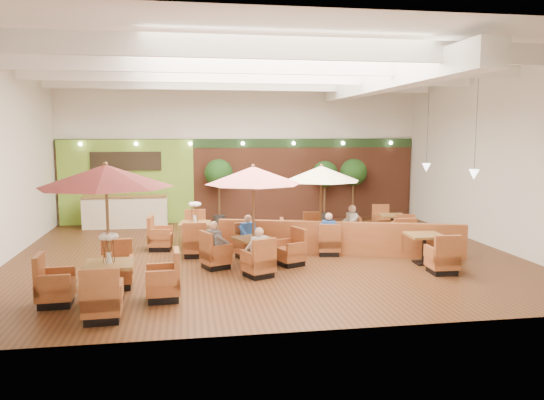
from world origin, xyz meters
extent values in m
plane|color=#381E0F|center=(0.00, 0.00, 0.00)|extent=(14.00, 14.00, 0.00)
cube|color=silver|center=(0.00, 6.00, 2.75)|extent=(14.00, 0.04, 5.50)
cube|color=silver|center=(0.00, -6.00, 2.75)|extent=(14.00, 0.04, 5.50)
cube|color=silver|center=(7.00, 0.00, 2.75)|extent=(0.04, 12.00, 5.50)
cube|color=white|center=(0.00, 0.00, 5.50)|extent=(14.00, 12.00, 0.04)
cube|color=brown|center=(0.00, 5.94, 1.60)|extent=(13.90, 0.10, 3.20)
cube|color=#1E3819|center=(0.00, 5.93, 3.05)|extent=(13.90, 0.12, 0.35)
cube|color=#77A931|center=(-4.40, 5.88, 1.60)|extent=(5.00, 0.08, 3.20)
cube|color=black|center=(-4.40, 5.80, 2.40)|extent=(2.60, 0.08, 0.70)
cube|color=white|center=(3.50, 0.00, 4.95)|extent=(0.60, 11.00, 0.60)
cube|color=white|center=(0.00, -4.00, 5.15)|extent=(13.60, 0.12, 0.45)
cube|color=white|center=(0.00, -1.30, 5.15)|extent=(13.60, 0.12, 0.45)
cube|color=white|center=(0.00, 1.30, 5.15)|extent=(13.60, 0.12, 0.45)
cube|color=white|center=(0.00, 4.00, 5.15)|extent=(13.60, 0.12, 0.45)
cylinder|color=black|center=(5.80, -1.00, 3.90)|extent=(0.01, 0.01, 3.20)
cone|color=white|center=(5.80, -1.00, 2.30)|extent=(0.28, 0.28, 0.28)
cylinder|color=black|center=(5.80, 2.00, 3.90)|extent=(0.01, 0.01, 3.20)
cone|color=white|center=(5.80, 2.00, 2.30)|extent=(0.28, 0.28, 0.28)
sphere|color=#FFEAC6|center=(-6.00, 5.70, 3.05)|extent=(0.14, 0.14, 0.14)
sphere|color=#FFEAC6|center=(-4.00, 5.70, 3.05)|extent=(0.14, 0.14, 0.14)
sphere|color=#FFEAC6|center=(-2.00, 5.70, 3.05)|extent=(0.14, 0.14, 0.14)
sphere|color=#FFEAC6|center=(0.00, 5.70, 3.05)|extent=(0.14, 0.14, 0.14)
sphere|color=#FFEAC6|center=(2.00, 5.70, 3.05)|extent=(0.14, 0.14, 0.14)
sphere|color=#FFEAC6|center=(4.00, 5.70, 3.05)|extent=(0.14, 0.14, 0.14)
sphere|color=#FFEAC6|center=(6.00, 5.70, 3.05)|extent=(0.14, 0.14, 0.14)
cube|color=beige|center=(-4.40, 5.10, 0.55)|extent=(3.00, 0.70, 1.10)
cube|color=brown|center=(-4.40, 5.10, 1.15)|extent=(3.00, 0.75, 0.06)
cube|color=brown|center=(2.08, -0.47, 0.48)|extent=(6.72, 2.18, 0.96)
cube|color=brown|center=(-3.75, -3.82, 0.80)|extent=(0.99, 0.99, 0.07)
cylinder|color=black|center=(-3.75, -3.82, 0.41)|extent=(0.11, 0.11, 0.74)
cube|color=black|center=(-3.75, -3.82, 0.02)|extent=(0.53, 0.53, 0.04)
cube|color=brown|center=(-3.75, -4.88, 0.34)|extent=(0.72, 0.72, 0.36)
cube|color=brown|center=(-3.77, -5.17, 0.67)|extent=(0.70, 0.14, 0.78)
cube|color=brown|center=(-4.08, -4.90, 0.56)|extent=(0.12, 0.62, 0.31)
cube|color=brown|center=(-3.43, -4.87, 0.56)|extent=(0.12, 0.62, 0.31)
cube|color=black|center=(-3.75, -4.88, 0.08)|extent=(0.64, 0.64, 0.16)
cube|color=brown|center=(-3.75, -2.76, 0.34)|extent=(0.72, 0.72, 0.36)
cube|color=brown|center=(-3.74, -2.47, 0.67)|extent=(0.70, 0.14, 0.78)
cube|color=brown|center=(-3.43, -2.74, 0.56)|extent=(0.12, 0.62, 0.31)
cube|color=brown|center=(-4.08, -2.77, 0.56)|extent=(0.12, 0.62, 0.31)
cube|color=black|center=(-3.75, -2.76, 0.08)|extent=(0.64, 0.64, 0.16)
cube|color=brown|center=(-4.82, -3.82, 0.34)|extent=(0.72, 0.72, 0.36)
cube|color=brown|center=(-4.52, -3.83, 0.67)|extent=(0.14, 0.70, 0.78)
cube|color=brown|center=(-4.83, -3.50, 0.56)|extent=(0.62, 0.12, 0.31)
cube|color=brown|center=(-4.80, -4.14, 0.56)|extent=(0.62, 0.12, 0.31)
cube|color=black|center=(-4.82, -3.82, 0.08)|extent=(0.64, 0.64, 0.16)
cube|color=brown|center=(-2.69, -3.82, 0.34)|extent=(0.72, 0.72, 0.36)
cube|color=brown|center=(-2.98, -3.81, 0.67)|extent=(0.14, 0.70, 0.78)
cube|color=brown|center=(-2.68, -4.14, 0.56)|extent=(0.62, 0.12, 0.31)
cube|color=brown|center=(-2.71, -3.50, 0.56)|extent=(0.62, 0.12, 0.31)
cube|color=black|center=(-2.69, -3.82, 0.08)|extent=(0.64, 0.64, 0.16)
cylinder|color=brown|center=(-3.75, -3.82, 1.40)|extent=(0.06, 0.06, 2.79)
cone|color=#561B19|center=(-3.75, -3.82, 2.61)|extent=(2.68, 2.68, 0.45)
sphere|color=brown|center=(-3.75, -3.82, 2.84)|extent=(0.10, 0.10, 0.10)
cylinder|color=silver|center=(-3.75, -3.82, 0.95)|extent=(0.10, 0.10, 0.22)
cube|color=brown|center=(-0.49, -1.38, 0.74)|extent=(1.15, 1.15, 0.06)
cylinder|color=black|center=(-0.49, -1.38, 0.38)|extent=(0.10, 0.10, 0.68)
cube|color=black|center=(-0.49, -1.38, 0.02)|extent=(0.61, 0.61, 0.04)
cube|color=brown|center=(-0.49, -2.35, 0.31)|extent=(0.84, 0.84, 0.33)
cube|color=brown|center=(-0.60, -2.60, 0.62)|extent=(0.63, 0.35, 0.72)
cube|color=brown|center=(-0.76, -2.47, 0.51)|extent=(0.30, 0.55, 0.29)
cube|color=brown|center=(-0.22, -2.24, 0.51)|extent=(0.30, 0.55, 0.29)
cube|color=black|center=(-0.49, -2.35, 0.07)|extent=(0.74, 0.74, 0.14)
cube|color=brown|center=(-0.49, -0.40, 0.31)|extent=(0.84, 0.84, 0.33)
cube|color=brown|center=(-0.39, -0.15, 0.62)|extent=(0.63, 0.35, 0.72)
cube|color=brown|center=(-0.22, -0.28, 0.51)|extent=(0.30, 0.55, 0.29)
cube|color=brown|center=(-0.76, -0.52, 0.51)|extent=(0.30, 0.55, 0.29)
cube|color=black|center=(-0.49, -0.40, 0.07)|extent=(0.74, 0.74, 0.14)
cube|color=brown|center=(-1.47, -1.38, 0.31)|extent=(0.84, 0.84, 0.33)
cube|color=brown|center=(-1.22, -1.48, 0.62)|extent=(0.35, 0.63, 0.72)
cube|color=brown|center=(-1.59, -1.10, 0.51)|extent=(0.55, 0.30, 0.29)
cube|color=brown|center=(-1.35, -1.65, 0.51)|extent=(0.55, 0.30, 0.29)
cube|color=black|center=(-1.47, -1.38, 0.07)|extent=(0.74, 0.74, 0.14)
cube|color=brown|center=(0.49, -1.38, 0.31)|extent=(0.84, 0.84, 0.33)
cube|color=brown|center=(0.24, -1.27, 0.62)|extent=(0.35, 0.63, 0.72)
cube|color=brown|center=(0.60, -1.65, 0.51)|extent=(0.55, 0.30, 0.29)
cube|color=brown|center=(0.37, -1.10, 0.51)|extent=(0.55, 0.30, 0.29)
cube|color=black|center=(0.49, -1.38, 0.07)|extent=(0.74, 0.74, 0.14)
cylinder|color=brown|center=(-0.49, -1.38, 1.28)|extent=(0.06, 0.06, 2.57)
cone|color=#D56967|center=(-0.49, -1.38, 2.39)|extent=(2.47, 2.47, 0.45)
sphere|color=brown|center=(-0.49, -1.38, 2.62)|extent=(0.10, 0.10, 0.10)
cube|color=brown|center=(1.79, 0.55, 0.70)|extent=(0.94, 0.94, 0.06)
cylinder|color=black|center=(1.79, 0.55, 0.36)|extent=(0.10, 0.10, 0.64)
cube|color=black|center=(1.79, 0.55, 0.02)|extent=(0.50, 0.50, 0.04)
cube|color=brown|center=(1.79, -0.38, 0.29)|extent=(0.68, 0.68, 0.31)
cube|color=brown|center=(1.82, -0.63, 0.59)|extent=(0.61, 0.18, 0.68)
cube|color=brown|center=(1.51, -0.34, 0.49)|extent=(0.15, 0.54, 0.27)
cube|color=brown|center=(2.07, -0.42, 0.49)|extent=(0.15, 0.54, 0.27)
cube|color=black|center=(1.79, -0.38, 0.07)|extent=(0.61, 0.61, 0.14)
cube|color=brown|center=(1.79, 1.48, 0.29)|extent=(0.68, 0.68, 0.31)
cube|color=brown|center=(1.75, 1.73, 0.59)|extent=(0.61, 0.18, 0.68)
cube|color=brown|center=(2.07, 1.44, 0.49)|extent=(0.15, 0.54, 0.27)
cube|color=brown|center=(1.51, 1.52, 0.49)|extent=(0.15, 0.54, 0.27)
cube|color=black|center=(1.79, 1.48, 0.07)|extent=(0.61, 0.61, 0.14)
cube|color=brown|center=(0.86, 0.55, 0.29)|extent=(0.68, 0.68, 0.31)
cube|color=brown|center=(1.11, 0.58, 0.59)|extent=(0.18, 0.61, 0.68)
cube|color=brown|center=(0.90, 0.83, 0.49)|extent=(0.54, 0.15, 0.27)
cube|color=brown|center=(0.82, 0.27, 0.49)|extent=(0.54, 0.15, 0.27)
cube|color=black|center=(0.86, 0.55, 0.07)|extent=(0.61, 0.61, 0.14)
cube|color=brown|center=(2.72, 0.55, 0.29)|extent=(0.68, 0.68, 0.31)
cube|color=brown|center=(2.46, 0.52, 0.59)|extent=(0.18, 0.61, 0.68)
cube|color=brown|center=(2.68, 0.27, 0.49)|extent=(0.54, 0.15, 0.27)
cube|color=brown|center=(2.75, 0.83, 0.49)|extent=(0.54, 0.15, 0.27)
cube|color=black|center=(2.72, 0.55, 0.07)|extent=(0.61, 0.61, 0.14)
cylinder|color=brown|center=(1.79, 0.55, 1.22)|extent=(0.06, 0.06, 2.44)
cone|color=beige|center=(1.79, 0.55, 2.26)|extent=(2.34, 2.34, 0.45)
sphere|color=brown|center=(1.79, 0.55, 2.49)|extent=(0.10, 0.10, 0.10)
cube|color=brown|center=(-1.95, 1.01, 0.77)|extent=(1.00, 1.00, 0.06)
cylinder|color=black|center=(-1.95, 1.01, 0.40)|extent=(0.11, 0.11, 0.71)
cube|color=black|center=(-1.95, 1.01, 0.02)|extent=(0.53, 0.53, 0.04)
cube|color=brown|center=(-1.95, -0.01, 0.32)|extent=(0.73, 0.73, 0.34)
cube|color=brown|center=(-1.92, -0.28, 0.64)|extent=(0.67, 0.18, 0.75)
cube|color=brown|center=(-2.26, 0.03, 0.54)|extent=(0.15, 0.59, 0.30)
cube|color=brown|center=(-1.64, -0.04, 0.54)|extent=(0.15, 0.59, 0.30)
cube|color=black|center=(-1.95, -0.01, 0.07)|extent=(0.65, 0.65, 0.15)
cube|color=brown|center=(-1.95, 2.03, 0.32)|extent=(0.73, 0.73, 0.34)
cube|color=brown|center=(-1.98, 2.30, 0.64)|extent=(0.67, 0.18, 0.75)
cube|color=brown|center=(-1.64, 1.99, 0.54)|extent=(0.15, 0.59, 0.30)
cube|color=brown|center=(-2.26, 2.06, 0.54)|extent=(0.15, 0.59, 0.30)
cube|color=black|center=(-1.95, 2.03, 0.07)|extent=(0.65, 0.65, 0.15)
cube|color=brown|center=(-2.97, 1.01, 0.32)|extent=(0.73, 0.73, 0.34)
cube|color=brown|center=(-2.69, 1.04, 0.64)|extent=(0.18, 0.67, 0.75)
cube|color=brown|center=(-2.93, 1.32, 0.54)|extent=(0.59, 0.15, 0.30)
cube|color=brown|center=(-3.00, 0.70, 0.54)|extent=(0.59, 0.15, 0.30)
cube|color=black|center=(-2.97, 1.01, 0.07)|extent=(0.65, 0.65, 0.15)
cylinder|color=silver|center=(-1.95, 1.01, 0.91)|extent=(0.10, 0.10, 0.22)
cube|color=brown|center=(4.03, -1.76, 0.77)|extent=(0.94, 0.94, 0.06)
cylinder|color=black|center=(4.03, -1.76, 0.40)|extent=(0.11, 0.11, 0.71)
cube|color=black|center=(4.03, -1.76, 0.02)|extent=(0.50, 0.50, 0.04)
cube|color=brown|center=(4.03, -2.78, 0.32)|extent=(0.69, 0.69, 0.34)
cube|color=brown|center=(4.04, -3.06, 0.64)|extent=(0.67, 0.13, 0.75)
cube|color=brown|center=(3.72, -2.77, 0.53)|extent=(0.11, 0.59, 0.30)
cube|color=brown|center=(4.34, -2.79, 0.53)|extent=(0.11, 0.59, 0.30)
cube|color=black|center=(4.03, -2.78, 0.07)|extent=(0.61, 0.61, 0.15)
cube|color=brown|center=(4.03, -0.75, 0.32)|extent=(0.69, 0.69, 0.34)
cube|color=brown|center=(4.02, -0.47, 0.64)|extent=(0.67, 0.13, 0.75)
cube|color=brown|center=(4.34, -0.76, 0.53)|extent=(0.11, 0.59, 0.30)
cube|color=brown|center=(3.72, -0.74, 0.53)|extent=(0.11, 0.59, 0.30)
cube|color=black|center=(4.03, -0.75, 0.07)|extent=(0.61, 0.61, 0.15)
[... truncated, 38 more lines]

